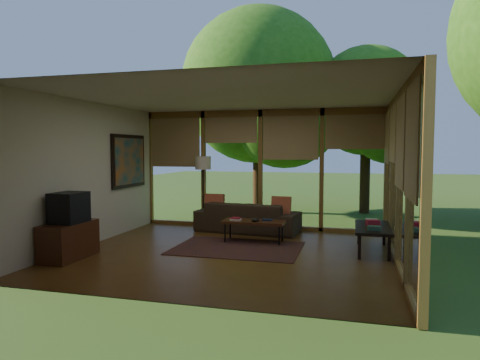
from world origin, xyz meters
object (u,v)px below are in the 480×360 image
(sofa, at_px, (248,217))
(floor_lamp, at_px, (203,167))
(television, at_px, (69,208))
(media_cabinet, at_px, (69,241))
(coffee_table, at_px, (254,222))
(side_console, at_px, (373,229))

(sofa, height_order, floor_lamp, floor_lamp)
(sofa, height_order, television, television)
(sofa, bearing_deg, television, 59.13)
(television, height_order, floor_lamp, floor_lamp)
(floor_lamp, bearing_deg, media_cabinet, -109.95)
(sofa, xyz_separation_m, coffee_table, (0.38, -1.02, 0.06))
(television, relative_size, floor_lamp, 0.33)
(sofa, relative_size, coffee_table, 1.86)
(side_console, bearing_deg, floor_lamp, 158.36)
(television, height_order, side_console, television)
(sofa, height_order, side_console, sofa)
(floor_lamp, relative_size, side_console, 1.18)
(floor_lamp, height_order, side_console, floor_lamp)
(television, distance_m, coffee_table, 3.35)
(sofa, distance_m, television, 3.82)
(media_cabinet, height_order, television, television)
(side_console, bearing_deg, television, -159.77)
(sofa, height_order, coffee_table, sofa)
(sofa, relative_size, television, 4.06)
(sofa, bearing_deg, media_cabinet, 58.89)
(television, bearing_deg, coffee_table, 37.11)
(media_cabinet, bearing_deg, coffee_table, 36.90)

